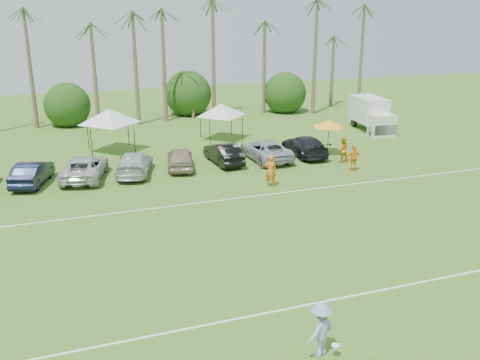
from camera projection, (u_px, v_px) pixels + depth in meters
name	position (u px, v px, depth m)	size (l,w,h in m)	color
ground	(313.00, 339.00, 18.06)	(120.00, 120.00, 0.00)	#3F671F
field_lines	(235.00, 244.00, 25.22)	(80.00, 12.10, 0.01)	white
palm_tree_3	(34.00, 14.00, 46.40)	(2.40, 2.40, 11.90)	brown
palm_tree_4	(84.00, 44.00, 48.48)	(2.40, 2.40, 8.90)	brown
palm_tree_5	(128.00, 33.00, 49.50)	(2.40, 2.40, 9.90)	brown
palm_tree_6	(170.00, 23.00, 50.52)	(2.40, 2.40, 10.90)	brown
palm_tree_7	(211.00, 14.00, 51.54)	(2.40, 2.40, 11.90)	brown
palm_tree_8	(258.00, 40.00, 53.94)	(2.40, 2.40, 8.90)	brown
palm_tree_9	(303.00, 31.00, 55.28)	(2.40, 2.40, 9.90)	brown
palm_tree_10	(346.00, 21.00, 56.62)	(2.40, 2.40, 10.90)	brown
palm_tree_11	(379.00, 13.00, 57.64)	(2.40, 2.40, 11.90)	brown
bush_tree_1	(67.00, 106.00, 50.49)	(4.00, 4.00, 4.00)	brown
bush_tree_2	(190.00, 99.00, 54.34)	(4.00, 4.00, 4.00)	brown
bush_tree_3	(280.00, 93.00, 57.56)	(4.00, 4.00, 4.00)	brown
sideline_player_a	(271.00, 171.00, 33.15)	(0.73, 0.48, 2.00)	orange
sideline_player_b	(343.00, 150.00, 38.38)	(0.90, 0.70, 1.84)	orange
sideline_player_c	(354.00, 158.00, 36.35)	(1.04, 0.43, 1.78)	orange
box_truck	(372.00, 114.00, 47.97)	(2.84, 5.89, 2.92)	silver
canopy_tent_left	(109.00, 109.00, 40.33)	(4.83, 4.83, 3.91)	black
canopy_tent_right	(221.00, 104.00, 44.32)	(4.36, 4.36, 3.53)	black
market_umbrella	(329.00, 124.00, 39.97)	(2.37, 2.37, 2.64)	black
frisbee_player	(320.00, 330.00, 16.96)	(1.36, 1.11, 1.84)	#909CCC
parked_car_1	(32.00, 173.00, 33.60)	(1.57, 4.50, 1.48)	black
parked_car_2	(85.00, 168.00, 34.71)	(2.46, 5.34, 1.48)	#BBBBBB
parked_car_3	(134.00, 163.00, 35.67)	(2.08, 5.11, 1.48)	#BCBBC3
parked_car_4	(180.00, 158.00, 36.89)	(1.75, 4.35, 1.48)	gray
parked_car_5	(224.00, 153.00, 38.09)	(1.57, 4.50, 1.48)	black
parked_car_6	(266.00, 150.00, 38.98)	(2.46, 5.34, 1.48)	#A7ACB2
parked_car_7	(305.00, 146.00, 40.14)	(2.08, 5.11, 1.48)	black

